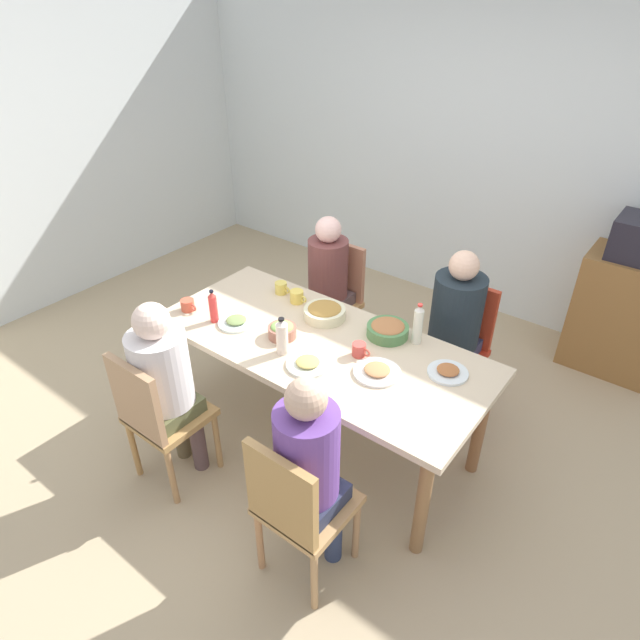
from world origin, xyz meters
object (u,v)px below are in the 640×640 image
object	(u,v)px
plate_0	(448,372)
bowl_1	(282,330)
plate_2	(377,371)
bottle_2	(418,325)
person_0	(309,464)
chair_2	(457,341)
cup_0	(188,305)
cup_3	(359,350)
chair_1	(157,414)
bottle_1	(282,337)
plate_3	(308,364)
chair_0	(297,506)
chair_3	(334,295)
bowl_2	(388,329)
bowl_0	(325,312)
side_cabinet	(625,316)
dining_table	(320,353)
person_1	(164,378)
plate_1	(236,322)
person_3	(327,279)
person_2	(455,321)
cup_2	(297,297)
bottle_0	(213,307)
cup_1	(281,288)

from	to	relation	value
plate_0	bowl_1	distance (m)	0.97
plate_2	bottle_2	size ratio (longest dim) A/B	0.99
person_0	chair_2	distance (m)	1.57
cup_0	cup_3	bearing A→B (deg)	12.95
chair_1	bottle_2	bearing A→B (deg)	50.82
chair_1	bowl_1	distance (m)	0.84
chair_1	bottle_1	bearing A→B (deg)	56.94
person_0	plate_3	xyz separation A→B (m)	(-0.42, 0.51, 0.06)
chair_2	plate_0	size ratio (longest dim) A/B	4.13
person_0	chair_0	bearing A→B (deg)	-90.00
chair_3	bottle_2	bearing A→B (deg)	-27.37
chair_1	bowl_2	world-z (taller)	chair_1
bowl_0	side_cabinet	xyz separation A→B (m)	(1.44, 1.74, -0.34)
dining_table	bowl_0	bearing A→B (deg)	121.40
chair_2	bowl_2	world-z (taller)	chair_2
person_1	plate_1	bearing A→B (deg)	92.07
person_3	bottle_1	size ratio (longest dim) A/B	5.07
plate_1	bottle_1	distance (m)	0.43
person_2	chair_1	bearing A→B (deg)	-122.73
person_1	cup_0	bearing A→B (deg)	126.67
chair_2	plate_0	distance (m)	0.73
cup_2	side_cabinet	distance (m)	2.42
chair_2	bowl_0	size ratio (longest dim) A/B	3.48
chair_2	bottle_2	xyz separation A→B (m)	(-0.06, -0.49, 0.36)
person_0	chair_2	xyz separation A→B (m)	(0.00, 1.56, -0.19)
dining_table	bowl_2	size ratio (longest dim) A/B	8.13
chair_1	cup_0	world-z (taller)	chair_1
cup_0	bottle_0	world-z (taller)	bottle_0
plate_2	bowl_1	size ratio (longest dim) A/B	1.54
chair_3	cup_3	world-z (taller)	chair_3
chair_2	cup_1	bearing A→B (deg)	-153.18
person_2	person_3	distance (m)	1.00
person_0	chair_1	distance (m)	1.02
person_0	bowl_1	size ratio (longest dim) A/B	7.15
person_3	person_2	bearing A→B (deg)	0.11
bowl_2	cup_3	distance (m)	0.27
person_3	bowl_2	distance (m)	0.90
bottle_2	bowl_0	bearing A→B (deg)	-169.12
dining_table	chair_3	xyz separation A→B (m)	(-0.50, 0.82, -0.16)
bowl_2	chair_0	bearing A→B (deg)	-78.58
chair_1	person_3	xyz separation A→B (m)	(0.00, 1.55, 0.18)
bowl_1	cup_2	xyz separation A→B (m)	(-0.18, 0.36, -0.00)
plate_2	bowl_1	world-z (taller)	bowl_1
cup_0	bowl_1	bearing A→B (deg)	11.71
side_cabinet	plate_3	bearing A→B (deg)	-119.13
bowl_1	person_0	bearing A→B (deg)	-42.07
person_3	plate_0	size ratio (longest dim) A/B	5.31
side_cabinet	person_3	bearing A→B (deg)	-145.68
plate_1	cup_2	xyz separation A→B (m)	(0.13, 0.42, 0.03)
bowl_1	bowl_2	xyz separation A→B (m)	(0.48, 0.39, -0.00)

